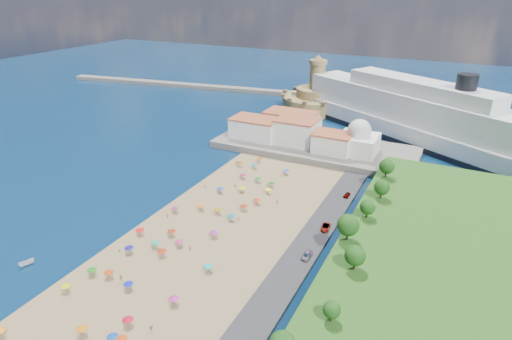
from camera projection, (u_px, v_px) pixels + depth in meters
The scene contains 12 objects.
ground at pixel (211, 218), 139.88m from camera, with size 700.00×700.00×0.00m, color #071938.
terrace at pixel (314, 147), 194.97m from camera, with size 90.00×36.00×3.00m, color #59544C.
jetty at pixel (297, 121), 232.69m from camera, with size 18.00×70.00×2.40m, color #59544C.
breakwater at pixel (194, 86), 309.32m from camera, with size 200.00×7.00×2.60m, color #59544C.
waterfront_buildings at pixel (289, 129), 198.21m from camera, with size 57.00×29.00×11.00m.
domed_building at pixel (358, 140), 182.17m from camera, with size 16.00×16.00×15.00m.
fortress at pixel (316, 99), 255.03m from camera, with size 40.00×40.00×32.40m.
cruise_ship at pixel (416, 119), 204.23m from camera, with size 153.03×100.26×35.42m.
beach_parasols at pixel (189, 229), 129.66m from camera, with size 30.65×118.30×2.20m.
beachgoers at pixel (214, 213), 140.73m from camera, with size 30.70×91.80×1.80m.
parked_cars at pixel (324, 229), 131.00m from camera, with size 3.02×45.45×1.45m.
hillside_trees at pixel (352, 232), 113.36m from camera, with size 10.85×109.60×7.77m.
Camera 1 is at (67.19, -102.29, 71.06)m, focal length 30.00 mm.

